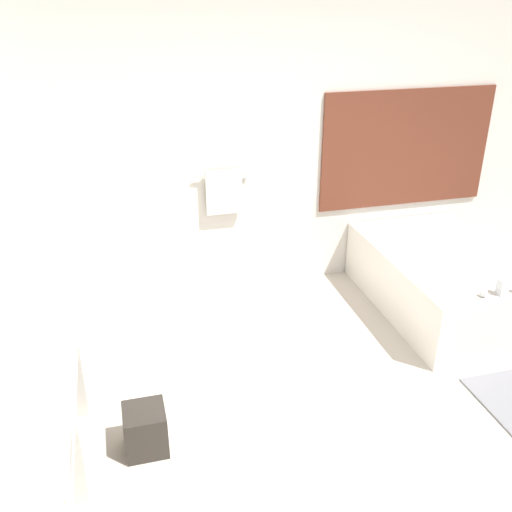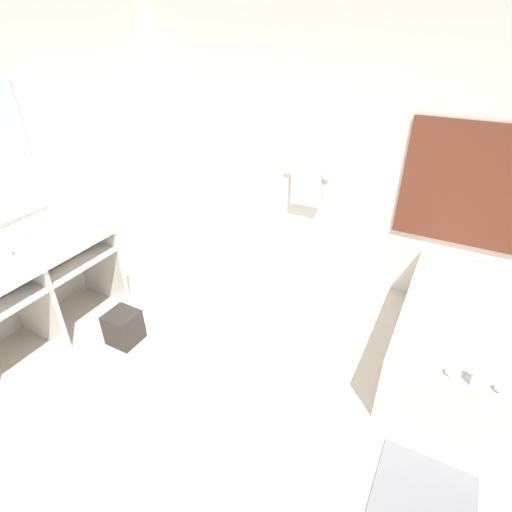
# 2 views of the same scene
# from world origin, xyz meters

# --- Properties ---
(ground_plane) EXTENTS (16.00, 16.00, 0.00)m
(ground_plane) POSITION_xyz_m (0.00, 0.00, 0.00)
(ground_plane) COLOR beige
(ground_plane) RESTS_ON ground
(wall_back_with_blinds) EXTENTS (7.40, 0.13, 2.70)m
(wall_back_with_blinds) POSITION_xyz_m (0.05, 2.23, 1.34)
(wall_back_with_blinds) COLOR silver
(wall_back_with_blinds) RESTS_ON ground_plane
(vanity_counter) EXTENTS (0.65, 1.51, 0.88)m
(vanity_counter) POSITION_xyz_m (-1.86, -0.04, 0.64)
(vanity_counter) COLOR silver
(vanity_counter) RESTS_ON ground_plane
(bathtub) EXTENTS (1.07, 1.70, 0.66)m
(bathtub) POSITION_xyz_m (1.47, 1.34, 0.30)
(bathtub) COLOR silver
(bathtub) RESTS_ON ground_plane
(waste_bin) EXTENTS (0.26, 0.26, 0.30)m
(waste_bin) POSITION_xyz_m (-1.22, 0.26, 0.15)
(waste_bin) COLOR #2D2823
(waste_bin) RESTS_ON ground_plane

